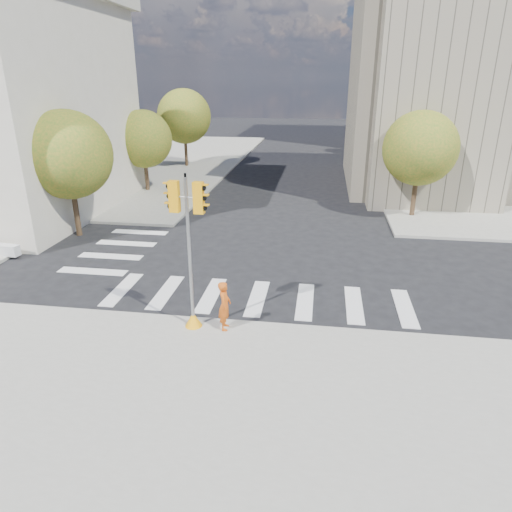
{
  "coord_description": "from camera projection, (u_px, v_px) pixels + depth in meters",
  "views": [
    {
      "loc": [
        2.09,
        -17.33,
        7.79
      ],
      "look_at": [
        -0.01,
        -2.97,
        2.1
      ],
      "focal_mm": 32.0,
      "sensor_mm": 36.0,
      "label": 1
    }
  ],
  "objects": [
    {
      "name": "tree_lw_far",
      "position": [
        184.0,
        116.0,
        40.96
      ],
      "size": [
        4.8,
        4.8,
        6.95
      ],
      "color": "#382616",
      "rests_on": "ground"
    },
    {
      "name": "photographer",
      "position": [
        225.0,
        306.0,
        14.6
      ],
      "size": [
        0.45,
        0.64,
        1.66
      ],
      "primitive_type": "imported",
      "rotation": [
        0.0,
        0.0,
        1.66
      ],
      "color": "#C65112",
      "rests_on": "sidewalk_near"
    },
    {
      "name": "sidewalk_near",
      "position": [
        197.0,
        500.0,
        8.93
      ],
      "size": [
        30.0,
        14.0,
        0.15
      ],
      "primitive_type": "cube",
      "color": "gray",
      "rests_on": "ground"
    },
    {
      "name": "tree_re_near",
      "position": [
        420.0,
        148.0,
        25.81
      ],
      "size": [
        4.2,
        4.2,
        6.16
      ],
      "color": "#382616",
      "rests_on": "ground"
    },
    {
      "name": "tree_lw_near",
      "position": [
        68.0,
        155.0,
        22.66
      ],
      "size": [
        4.4,
        4.4,
        6.41
      ],
      "color": "#382616",
      "rests_on": "ground"
    },
    {
      "name": "lamp_far",
      "position": [
        390.0,
        115.0,
        42.14
      ],
      "size": [
        0.35,
        0.18,
        8.11
      ],
      "color": "black",
      "rests_on": "sidewalk_far_right"
    },
    {
      "name": "tree_re_mid",
      "position": [
        393.0,
        123.0,
        36.76
      ],
      "size": [
        4.6,
        4.6,
        6.66
      ],
      "color": "#382616",
      "rests_on": "ground"
    },
    {
      "name": "tree_lw_mid",
      "position": [
        143.0,
        139.0,
        32.03
      ],
      "size": [
        4.0,
        4.0,
        5.77
      ],
      "color": "#382616",
      "rests_on": "ground"
    },
    {
      "name": "lamp_near",
      "position": [
        418.0,
        131.0,
        29.24
      ],
      "size": [
        0.35,
        0.18,
        8.11
      ],
      "color": "black",
      "rests_on": "sidewalk_far_right"
    },
    {
      "name": "tree_re_far",
      "position": [
        377.0,
        118.0,
        47.99
      ],
      "size": [
        4.0,
        4.0,
        5.88
      ],
      "color": "#382616",
      "rests_on": "ground"
    },
    {
      "name": "ground",
      "position": [
        267.0,
        277.0,
        19.09
      ],
      "size": [
        160.0,
        160.0,
        0.0
      ],
      "primitive_type": "plane",
      "color": "black",
      "rests_on": "ground"
    },
    {
      "name": "sidewalk_far_left",
      "position": [
        101.0,
        160.0,
        45.71
      ],
      "size": [
        28.0,
        40.0,
        0.15
      ],
      "primitive_type": "cube",
      "color": "gray",
      "rests_on": "ground"
    },
    {
      "name": "traffic_signal",
      "position": [
        190.0,
        265.0,
        14.26
      ],
      "size": [
        1.07,
        0.56,
        5.06
      ],
      "rotation": [
        0.0,
        0.0,
        -0.06
      ],
      "color": "orange",
      "rests_on": "sidewalk_near"
    }
  ]
}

